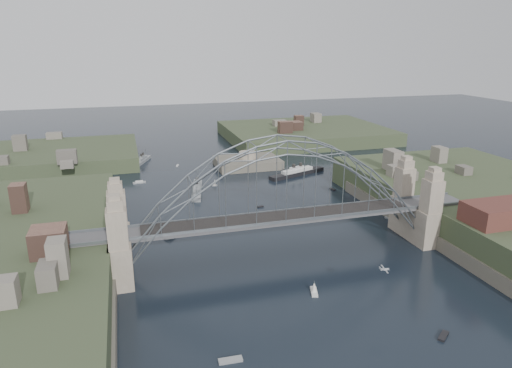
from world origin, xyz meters
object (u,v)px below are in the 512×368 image
object	(u,v)px
bridge	(281,198)
fort_island	(248,168)
naval_cruiser_far	(143,160)
naval_cruiser_near	(197,189)
ocean_liner	(297,173)

from	to	relation	value
bridge	fort_island	bearing A→B (deg)	80.27
fort_island	naval_cruiser_far	distance (m)	39.16
naval_cruiser_near	naval_cruiser_far	distance (m)	42.64
naval_cruiser_far	naval_cruiser_near	bearing A→B (deg)	-71.42
fort_island	naval_cruiser_far	size ratio (longest dim) A/B	1.64
fort_island	ocean_liner	xyz separation A→B (m)	(12.93, -15.11, 1.17)
naval_cruiser_near	ocean_liner	size ratio (longest dim) A/B	0.86
bridge	fort_island	world-z (taller)	bridge
fort_island	ocean_liner	world-z (taller)	fort_island
fort_island	naval_cruiser_near	xyz separation A→B (m)	(-21.82, -23.74, 1.20)
bridge	naval_cruiser_near	size ratio (longest dim) A/B	4.54
bridge	naval_cruiser_near	xyz separation A→B (m)	(-9.82, 46.26, -11.47)
naval_cruiser_near	naval_cruiser_far	xyz separation A→B (m)	(-13.59, 40.42, -0.14)
bridge	fort_island	size ratio (longest dim) A/B	3.82
naval_cruiser_near	naval_cruiser_far	world-z (taller)	naval_cruiser_near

